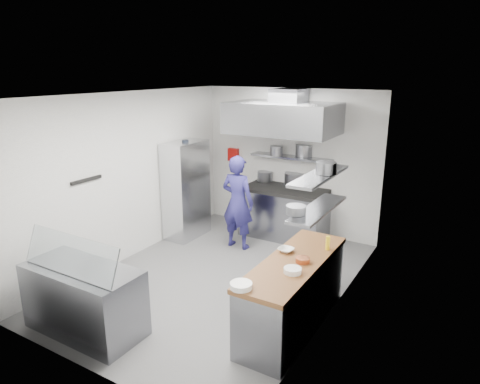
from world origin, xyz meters
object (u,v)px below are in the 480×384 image
Objects in this scene: gas_range at (284,214)px; chef at (238,202)px; wire_rack at (186,190)px; display_case at (84,299)px.

chef is at bearing -119.12° from gas_range.
chef is at bearing 1.34° from wire_rack.
display_case is at bearing 85.05° from chef.
chef reaches higher than gas_range.
gas_range is 0.94× the size of chef.
chef is at bearing 84.99° from display_case.
display_case is at bearing -100.80° from gas_range.
wire_rack is 1.23× the size of display_case.
gas_range is 4.17m from display_case.
chef is (-0.50, -0.90, 0.40)m from gas_range.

